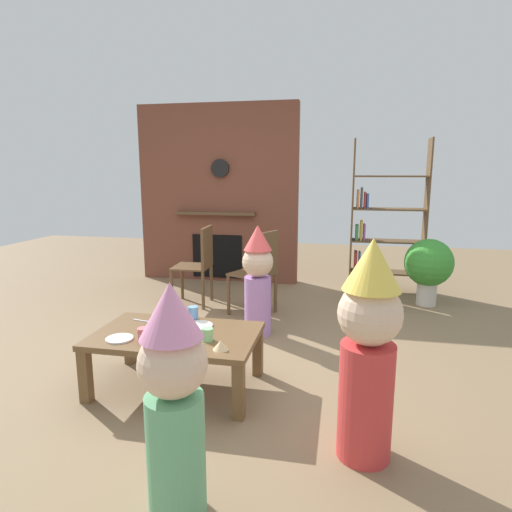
% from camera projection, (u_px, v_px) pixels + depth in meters
% --- Properties ---
extents(ground_plane, '(12.00, 12.00, 0.00)m').
position_uv_depth(ground_plane, '(228.00, 360.00, 3.52)').
color(ground_plane, '#846B4C').
extents(brick_fireplace_feature, '(2.20, 0.28, 2.40)m').
position_uv_depth(brick_fireplace_feature, '(218.00, 195.00, 5.96)').
color(brick_fireplace_feature, brown).
rests_on(brick_fireplace_feature, ground_plane).
extents(bookshelf, '(0.90, 0.28, 1.90)m').
position_uv_depth(bookshelf, '(382.00, 222.00, 5.40)').
color(bookshelf, brown).
rests_on(bookshelf, ground_plane).
extents(coffee_table, '(1.13, 0.70, 0.41)m').
position_uv_depth(coffee_table, '(176.00, 341.00, 3.01)').
color(coffee_table, brown).
rests_on(coffee_table, ground_plane).
extents(paper_cup_near_left, '(0.08, 0.08, 0.10)m').
position_uv_depth(paper_cup_near_left, '(168.00, 322.00, 3.07)').
color(paper_cup_near_left, '#E5666B').
rests_on(paper_cup_near_left, coffee_table).
extents(paper_cup_near_right, '(0.07, 0.07, 0.09)m').
position_uv_depth(paper_cup_near_right, '(208.00, 335.00, 2.85)').
color(paper_cup_near_right, '#8CD18C').
rests_on(paper_cup_near_right, coffee_table).
extents(paper_cup_center, '(0.07, 0.07, 0.10)m').
position_uv_depth(paper_cup_center, '(193.00, 313.00, 3.26)').
color(paper_cup_center, '#669EE0').
rests_on(paper_cup_center, coffee_table).
extents(paper_cup_far_left, '(0.08, 0.08, 0.09)m').
position_uv_depth(paper_cup_far_left, '(143.00, 335.00, 2.84)').
color(paper_cup_far_left, '#E5666B').
rests_on(paper_cup_far_left, coffee_table).
extents(paper_plate_front, '(0.21, 0.21, 0.01)m').
position_uv_depth(paper_plate_front, '(199.00, 326.00, 3.12)').
color(paper_plate_front, white).
rests_on(paper_plate_front, coffee_table).
extents(paper_plate_rear, '(0.18, 0.18, 0.01)m').
position_uv_depth(paper_plate_rear, '(120.00, 339.00, 2.88)').
color(paper_plate_rear, white).
rests_on(paper_plate_rear, coffee_table).
extents(birthday_cake_slice, '(0.10, 0.10, 0.06)m').
position_uv_depth(birthday_cake_slice, '(221.00, 345.00, 2.71)').
color(birthday_cake_slice, '#EAC68C').
rests_on(birthday_cake_slice, coffee_table).
extents(table_fork, '(0.15, 0.05, 0.01)m').
position_uv_depth(table_fork, '(142.00, 321.00, 3.24)').
color(table_fork, silver).
rests_on(table_fork, coffee_table).
extents(child_with_cone_hat, '(0.30, 0.30, 1.07)m').
position_uv_depth(child_with_cone_hat, '(174.00, 397.00, 1.83)').
color(child_with_cone_hat, '#66B27F').
rests_on(child_with_cone_hat, ground_plane).
extents(child_in_pink, '(0.33, 0.33, 1.18)m').
position_uv_depth(child_in_pink, '(368.00, 346.00, 2.22)').
color(child_in_pink, '#D13838').
rests_on(child_in_pink, ground_plane).
extents(child_by_the_chairs, '(0.29, 0.29, 1.03)m').
position_uv_depth(child_by_the_chairs, '(258.00, 278.00, 3.98)').
color(child_by_the_chairs, '#B27FCC').
rests_on(child_by_the_chairs, ground_plane).
extents(dining_chair_left, '(0.42, 0.42, 0.90)m').
position_uv_depth(dining_chair_left, '(199.00, 261.00, 4.91)').
color(dining_chair_left, brown).
rests_on(dining_chair_left, ground_plane).
extents(dining_chair_middle, '(0.53, 0.53, 0.90)m').
position_uv_depth(dining_chair_middle, '(259.00, 268.00, 4.53)').
color(dining_chair_middle, brown).
rests_on(dining_chair_middle, ground_plane).
extents(potted_plant_tall, '(0.54, 0.54, 0.76)m').
position_uv_depth(potted_plant_tall, '(429.00, 265.00, 4.90)').
color(potted_plant_tall, beige).
rests_on(potted_plant_tall, ground_plane).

